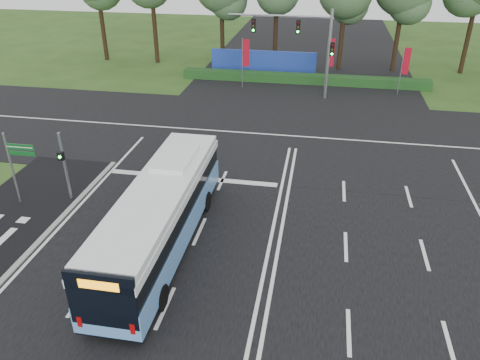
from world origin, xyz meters
name	(u,v)px	position (x,y,z in m)	size (l,w,h in m)	color
ground	(271,240)	(0.00, 0.00, 0.00)	(120.00, 120.00, 0.00)	#2A4918
road_main	(271,239)	(0.00, 0.00, 0.02)	(20.00, 120.00, 0.04)	black
road_cross	(292,136)	(0.00, 12.00, 0.03)	(120.00, 14.00, 0.05)	black
kerb_strip	(27,254)	(-10.10, -3.00, 0.06)	(0.25, 18.00, 0.12)	gray
city_bus	(161,215)	(-4.55, -1.36, 1.66)	(2.52, 11.50, 3.30)	#5B91D3
pedestrian_signal	(64,164)	(-10.57, 1.70, 2.02)	(0.31, 0.43, 3.69)	gray
street_sign	(16,160)	(-12.61, 0.97, 2.42)	(1.49, 0.11, 3.81)	gray
banner_flag_left	(245,56)	(-4.96, 22.23, 2.79)	(0.63, 0.11, 4.27)	gray
banner_flag_mid	(330,56)	(2.13, 23.19, 2.86)	(0.63, 0.19, 4.37)	gray
banner_flag_right	(405,64)	(8.19, 22.45, 2.64)	(0.59, 0.15, 4.02)	gray
traffic_light_gantry	(307,40)	(0.21, 20.50, 4.66)	(8.41, 0.28, 7.00)	gray
hedge	(303,79)	(0.00, 24.50, 0.40)	(22.00, 1.20, 0.80)	#153A15
blue_hoarding	(263,62)	(-4.00, 27.00, 1.10)	(10.00, 0.30, 2.20)	navy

